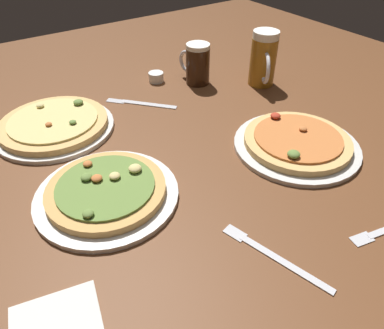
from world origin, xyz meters
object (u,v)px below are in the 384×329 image
(pizza_plate_side, at_px, (107,191))
(beer_mug_dark, at_px, (263,59))
(beer_mug_amber, at_px, (197,64))
(pizza_plate_far, at_px, (54,125))
(ramekin_sauce, at_px, (156,77))
(knife_spare, at_px, (141,103))
(fork_left, at_px, (273,255))
(pizza_plate_near, at_px, (297,143))

(pizza_plate_side, xyz_separation_m, beer_mug_dark, (0.67, 0.23, 0.07))
(beer_mug_dark, relative_size, beer_mug_amber, 1.32)
(pizza_plate_far, xyz_separation_m, ramekin_sauce, (0.39, 0.11, -0.00))
(ramekin_sauce, xyz_separation_m, knife_spare, (-0.12, -0.12, -0.01))
(pizza_plate_far, relative_size, beer_mug_amber, 2.39)
(ramekin_sauce, xyz_separation_m, fork_left, (-0.20, -0.78, -0.01))
(beer_mug_dark, height_order, fork_left, beer_mug_dark)
(pizza_plate_near, bearing_deg, beer_mug_amber, 88.57)
(pizza_plate_side, height_order, beer_mug_amber, beer_mug_amber)
(pizza_plate_near, height_order, knife_spare, pizza_plate_near)
(pizza_plate_near, bearing_deg, knife_spare, 116.65)
(beer_mug_dark, bearing_deg, fork_left, -131.25)
(beer_mug_dark, distance_m, fork_left, 0.74)
(pizza_plate_near, xyz_separation_m, ramekin_sauce, (-0.10, 0.56, 0.00))
(pizza_plate_far, relative_size, pizza_plate_side, 1.03)
(pizza_plate_side, distance_m, beer_mug_amber, 0.62)
(pizza_plate_side, bearing_deg, knife_spare, 51.82)
(beer_mug_amber, distance_m, fork_left, 0.76)
(beer_mug_dark, relative_size, fork_left, 0.80)
(ramekin_sauce, bearing_deg, fork_left, -104.36)
(pizza_plate_far, relative_size, beer_mug_dark, 1.81)
(pizza_plate_side, bearing_deg, pizza_plate_near, -12.26)
(pizza_plate_far, distance_m, beer_mug_amber, 0.51)
(fork_left, relative_size, knife_spare, 1.23)
(knife_spare, bearing_deg, beer_mug_amber, 6.83)
(beer_mug_amber, bearing_deg, knife_spare, -173.17)
(beer_mug_dark, height_order, beer_mug_amber, beer_mug_dark)
(pizza_plate_near, xyz_separation_m, pizza_plate_side, (-0.49, 0.11, -0.00))
(pizza_plate_near, relative_size, pizza_plate_far, 1.00)
(pizza_plate_near, distance_m, pizza_plate_far, 0.67)
(pizza_plate_side, relative_size, knife_spare, 1.72)
(ramekin_sauce, relative_size, fork_left, 0.23)
(pizza_plate_near, distance_m, fork_left, 0.37)
(pizza_plate_side, relative_size, ramekin_sauce, 6.06)
(pizza_plate_far, bearing_deg, pizza_plate_near, -42.02)
(pizza_plate_far, relative_size, ramekin_sauce, 6.27)
(pizza_plate_far, distance_m, beer_mug_dark, 0.69)
(pizza_plate_side, height_order, fork_left, pizza_plate_side)
(pizza_plate_far, height_order, beer_mug_dark, beer_mug_dark)
(beer_mug_dark, bearing_deg, pizza_plate_near, -119.13)
(pizza_plate_near, height_order, pizza_plate_side, same)
(pizza_plate_far, distance_m, knife_spare, 0.27)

